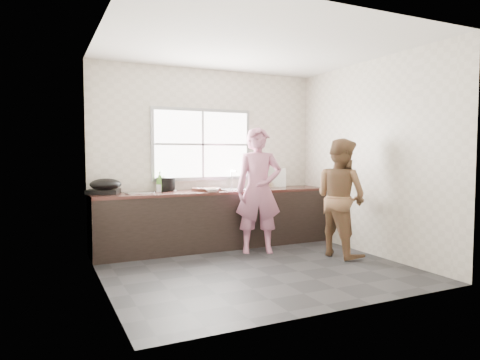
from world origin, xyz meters
name	(u,v)px	position (x,y,z in m)	size (l,w,h in m)	color
floor	(255,268)	(0.00, 0.00, -0.01)	(3.60, 3.20, 0.01)	#29292B
ceiling	(256,45)	(0.00, 0.00, 2.71)	(3.60, 3.20, 0.01)	silver
wall_back	(208,157)	(0.00, 1.60, 1.35)	(3.60, 0.01, 2.70)	beige
wall_left	(101,160)	(-1.80, 0.00, 1.35)	(0.01, 3.20, 2.70)	beige
wall_right	(370,158)	(1.80, 0.00, 1.35)	(0.01, 3.20, 2.70)	silver
wall_front	(340,161)	(0.00, -1.60, 1.35)	(3.60, 0.01, 2.70)	silver
cabinet	(216,220)	(0.00, 1.29, 0.41)	(3.60, 0.62, 0.82)	black
countertop	(216,192)	(0.00, 1.29, 0.84)	(3.60, 0.64, 0.04)	#341A15
sink	(237,189)	(0.35, 1.29, 0.86)	(0.55, 0.45, 0.02)	silver
faucet	(232,179)	(0.35, 1.49, 1.01)	(0.02, 0.02, 0.30)	silver
window_frame	(202,144)	(-0.10, 1.59, 1.55)	(1.60, 0.05, 1.10)	#9EA0A5
window_glazing	(203,144)	(-0.10, 1.57, 1.55)	(1.50, 0.01, 1.00)	white
woman	(259,194)	(0.43, 0.74, 0.83)	(0.61, 0.40, 1.66)	#BC718E
person_side	(341,198)	(1.36, 0.07, 0.81)	(0.79, 0.61, 1.61)	brown
cutting_board	(206,189)	(-0.14, 1.32, 0.88)	(0.43, 0.43, 0.04)	#331A14
cleaver	(200,188)	(-0.22, 1.36, 0.90)	(0.19, 0.10, 0.01)	#B6B9BD
bowl_mince	(212,190)	(-0.14, 1.08, 0.88)	(0.20, 0.20, 0.05)	white
bowl_crabs	(260,187)	(0.78, 1.35, 0.89)	(0.17, 0.17, 0.05)	silver
bowl_held	(259,188)	(0.62, 1.08, 0.89)	(0.20, 0.20, 0.06)	white
black_pot	(166,184)	(-0.70, 1.52, 0.96)	(0.28, 0.28, 0.20)	black
plate_food	(169,190)	(-0.65, 1.52, 0.87)	(0.22, 0.22, 0.02)	silver
bottle_green	(160,181)	(-0.80, 1.46, 1.01)	(0.11, 0.11, 0.29)	#4A882C
bottle_brown_tall	(163,184)	(-0.73, 1.52, 0.96)	(0.09, 0.09, 0.20)	#462C11
bottle_brown_short	(167,186)	(-0.71, 1.45, 0.94)	(0.12, 0.12, 0.15)	#4F3413
glass_jar	(159,188)	(-0.84, 1.40, 0.91)	(0.08, 0.08, 0.11)	#B9BEBF
burner	(103,191)	(-1.59, 1.47, 0.89)	(0.41, 0.41, 0.06)	black
wok	(106,184)	(-1.58, 1.32, 1.00)	(0.42, 0.42, 0.16)	black
dish_rack	(270,178)	(0.96, 1.35, 1.02)	(0.42, 0.30, 0.32)	white
pot_lid_left	(146,193)	(-1.05, 1.26, 0.87)	(0.26, 0.26, 0.01)	#B1B4B8
pot_lid_right	(134,193)	(-1.20, 1.32, 0.87)	(0.25, 0.25, 0.01)	#B5B9BC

